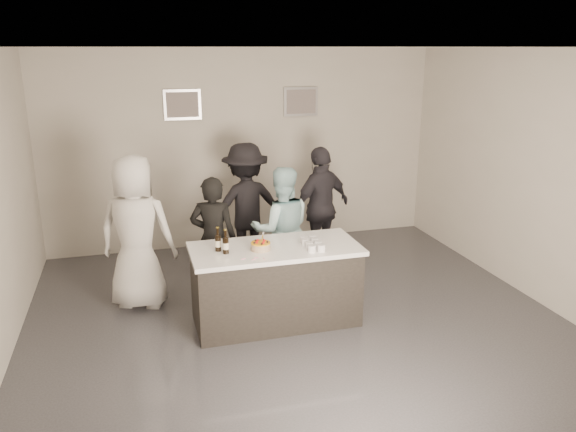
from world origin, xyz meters
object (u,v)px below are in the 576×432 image
object	(u,v)px
person_guest_back	(246,206)
cake	(261,247)
person_main_black	(214,239)
person_guest_right	(321,207)
bar_counter	(275,284)
beer_bottle_a	(218,239)
person_guest_left	(136,233)
person_main_blue	(282,230)
beer_bottle_b	(226,242)

from	to	relation	value
person_guest_back	cake	bearing A→B (deg)	76.53
person_main_black	person_guest_right	world-z (taller)	person_guest_right
bar_counter	beer_bottle_a	bearing A→B (deg)	176.51
beer_bottle_a	person_guest_left	world-z (taller)	person_guest_left
bar_counter	person_guest_left	size ratio (longest dim) A/B	1.01
beer_bottle_a	person_main_blue	xyz separation A→B (m)	(0.93, 0.81, -0.23)
beer_bottle_b	person_guest_left	world-z (taller)	person_guest_left
beer_bottle_a	beer_bottle_b	world-z (taller)	same
beer_bottle_a	person_main_black	distance (m)	0.79
cake	person_guest_right	xyz separation A→B (m)	(1.23, 1.57, -0.08)
person_guest_right	beer_bottle_b	bearing A→B (deg)	18.99
bar_counter	cake	size ratio (longest dim) A/B	8.76
cake	beer_bottle_b	xyz separation A→B (m)	(-0.38, -0.01, 0.09)
cake	person_guest_back	xyz separation A→B (m)	(0.21, 1.81, -0.05)
beer_bottle_b	person_main_blue	world-z (taller)	person_main_blue
cake	beer_bottle_b	world-z (taller)	beer_bottle_b
bar_counter	person_main_blue	xyz separation A→B (m)	(0.30, 0.85, 0.35)
person_guest_left	person_guest_back	distance (m)	1.74
person_guest_right	person_guest_back	size ratio (longest dim) A/B	0.97
bar_counter	person_guest_back	distance (m)	1.80
cake	beer_bottle_a	world-z (taller)	beer_bottle_a
beer_bottle_a	beer_bottle_b	bearing A→B (deg)	-56.18
person_main_black	person_guest_back	world-z (taller)	person_guest_back
bar_counter	person_main_black	xyz separation A→B (m)	(-0.57, 0.78, 0.33)
person_guest_right	bar_counter	bearing A→B (deg)	29.76
beer_bottle_a	person_guest_right	distance (m)	2.24
beer_bottle_a	person_guest_right	xyz separation A→B (m)	(1.68, 1.48, -0.17)
beer_bottle_a	person_guest_left	size ratio (longest dim) A/B	0.14
person_main_black	person_main_blue	size ratio (longest dim) A/B	0.97
person_guest_back	person_guest_right	bearing A→B (deg)	160.25
bar_counter	person_guest_right	bearing A→B (deg)	55.11
bar_counter	person_main_black	bearing A→B (deg)	125.94
beer_bottle_a	person_guest_left	xyz separation A→B (m)	(-0.84, 0.81, -0.11)
beer_bottle_b	bar_counter	bearing A→B (deg)	6.24
beer_bottle_a	person_main_blue	bearing A→B (deg)	41.29
person_guest_left	person_guest_right	xyz separation A→B (m)	(2.52, 0.66, -0.07)
person_main_blue	person_guest_left	bearing A→B (deg)	6.33
beer_bottle_a	person_guest_right	world-z (taller)	person_guest_right
beer_bottle_b	person_main_black	world-z (taller)	person_main_black
beer_bottle_b	person_main_blue	size ratio (longest dim) A/B	0.16
beer_bottle_b	person_main_black	size ratio (longest dim) A/B	0.17
beer_bottle_b	person_main_blue	xyz separation A→B (m)	(0.86, 0.91, -0.23)
person_main_blue	cake	bearing A→B (deg)	68.37
cake	beer_bottle_a	distance (m)	0.46
person_main_blue	beer_bottle_b	bearing A→B (deg)	53.01
beer_bottle_a	person_guest_back	bearing A→B (deg)	69.09
bar_counter	person_main_blue	bearing A→B (deg)	70.35
person_main_blue	bar_counter	bearing A→B (deg)	76.68
cake	person_main_blue	distance (m)	1.04
person_main_black	person_guest_right	distance (m)	1.78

